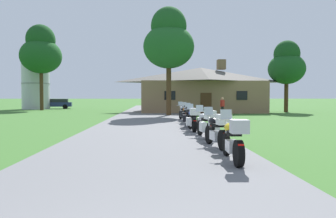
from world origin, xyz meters
TOP-DOWN VIEW (x-y plane):
  - ground_plane at (0.00, 20.00)m, footprint 500.00×500.00m
  - asphalt_driveway at (0.00, 18.00)m, footprint 6.40×80.00m
  - motorcycle_yellow_nearest_to_camera at (2.25, 6.14)m, footprint 0.66×2.08m
  - motorcycle_black_second_in_row at (2.28, 8.41)m, footprint 0.75×2.08m
  - motorcycle_silver_third_in_row at (2.32, 10.78)m, footprint 0.88×2.08m
  - motorcycle_blue_fourth_in_row at (2.09, 13.34)m, footprint 0.73×2.08m
  - motorcycle_silver_fifth_in_row at (2.14, 15.61)m, footprint 0.75×2.08m
  - motorcycle_orange_sixth_in_row at (2.26, 18.10)m, footprint 0.77×2.08m
  - motorcycle_silver_farthest_in_row at (2.31, 20.45)m, footprint 0.92×2.08m
  - stone_lodge at (5.40, 33.65)m, footprint 13.73×8.15m
  - bystander_red_shirt_near_lodge at (6.20, 25.81)m, footprint 0.43×0.41m
  - tree_left_far at (-14.01, 38.86)m, footprint 5.08×5.08m
  - tree_by_lodge_front at (1.51, 26.50)m, footprint 4.52×4.52m
  - tree_right_of_lodge at (14.91, 32.98)m, footprint 4.03×4.03m
  - metal_silo_distant at (-16.10, 42.64)m, footprint 3.75×3.75m
  - parked_navy_suv_far_left at (-13.82, 43.76)m, footprint 4.87×2.68m

SIDE VIEW (x-z plane):
  - ground_plane at x=0.00m, z-range 0.00..0.00m
  - asphalt_driveway at x=0.00m, z-range 0.00..0.06m
  - motorcycle_silver_third_in_row at x=2.32m, z-range -0.04..1.26m
  - motorcycle_blue_fourth_in_row at x=2.09m, z-range -0.04..1.26m
  - motorcycle_silver_fifth_in_row at x=2.14m, z-range -0.04..1.26m
  - motorcycle_orange_sixth_in_row at x=2.26m, z-range -0.04..1.26m
  - motorcycle_silver_farthest_in_row at x=2.31m, z-range -0.04..1.26m
  - motorcycle_yellow_nearest_to_camera at x=2.25m, z-range -0.03..1.27m
  - motorcycle_black_second_in_row at x=2.28m, z-range -0.03..1.27m
  - parked_navy_suv_far_left at x=-13.82m, z-range 0.08..1.48m
  - bystander_red_shirt_near_lodge at x=6.20m, z-range 0.10..1.76m
  - stone_lodge at x=5.40m, z-range -0.38..5.48m
  - metal_silo_distant at x=-16.10m, z-range 0.01..7.95m
  - tree_right_of_lodge at x=14.91m, z-range 1.30..9.24m
  - tree_by_lodge_front at x=1.51m, z-range 1.83..11.48m
  - tree_left_far at x=-14.01m, z-range 2.01..12.75m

